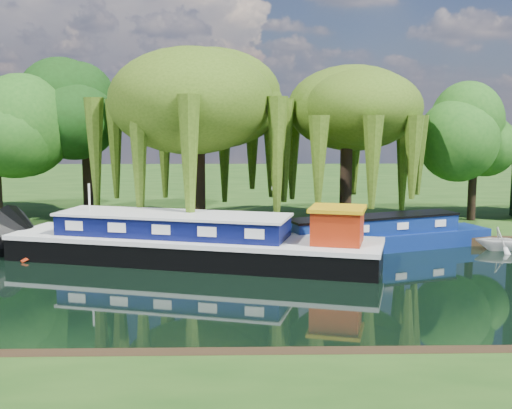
{
  "coord_description": "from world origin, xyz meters",
  "views": [
    {
      "loc": [
        -1.34,
        -25.12,
        6.9
      ],
      "look_at": [
        -0.68,
        4.12,
        2.8
      ],
      "focal_mm": 45.0,
      "sensor_mm": 36.0,
      "label": 1
    }
  ],
  "objects_px": {
    "dutch_barge": "(195,243)",
    "red_dinghy": "(53,257)",
    "white_cruiser": "(500,250)",
    "narrowboat": "(374,237)"
  },
  "relations": [
    {
      "from": "red_dinghy",
      "to": "white_cruiser",
      "type": "bearing_deg",
      "value": -89.71
    },
    {
      "from": "narrowboat",
      "to": "white_cruiser",
      "type": "bearing_deg",
      "value": -22.23
    },
    {
      "from": "dutch_barge",
      "to": "white_cruiser",
      "type": "distance_m",
      "value": 15.65
    },
    {
      "from": "white_cruiser",
      "to": "red_dinghy",
      "type": "bearing_deg",
      "value": 101.1
    },
    {
      "from": "red_dinghy",
      "to": "white_cruiser",
      "type": "relative_size",
      "value": 1.4
    },
    {
      "from": "red_dinghy",
      "to": "dutch_barge",
      "type": "bearing_deg",
      "value": -102.05
    },
    {
      "from": "dutch_barge",
      "to": "red_dinghy",
      "type": "bearing_deg",
      "value": -174.37
    },
    {
      "from": "red_dinghy",
      "to": "white_cruiser",
      "type": "distance_m",
      "value": 22.56
    },
    {
      "from": "dutch_barge",
      "to": "red_dinghy",
      "type": "xyz_separation_m",
      "value": [
        -7.08,
        1.19,
        -0.92
      ]
    },
    {
      "from": "dutch_barge",
      "to": "narrowboat",
      "type": "distance_m",
      "value": 9.35
    }
  ]
}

